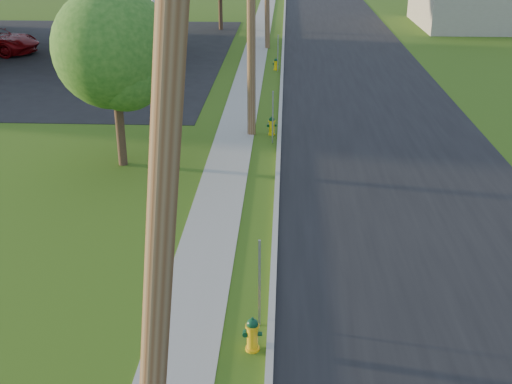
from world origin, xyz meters
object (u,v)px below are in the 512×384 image
fuel_pump_ne (111,50)px  car_silver (112,45)px  hydrant_near (252,334)px  tree_verge (116,54)px  hydrant_mid (272,126)px  hydrant_far (276,64)px  utility_pole_mid (251,4)px  utility_pole_near (160,231)px  fuel_pump_se (127,38)px

fuel_pump_ne → car_silver: (-0.36, 1.71, 0.02)m
hydrant_near → tree_verge: bearing=116.1°
hydrant_mid → hydrant_far: size_ratio=1.14×
utility_pole_mid → fuel_pump_ne: 16.31m
tree_verge → hydrant_near: tree_verge is taller
utility_pole_near → car_silver: (-9.26, 32.71, -4.06)m
utility_pole_mid → hydrant_mid: utility_pole_mid is taller
hydrant_mid → hydrant_near: bearing=-90.2°
fuel_pump_se → hydrant_far: bearing=-29.6°
fuel_pump_ne → hydrant_near: (9.65, -26.65, -0.35)m
hydrant_mid → tree_verge: bearing=-144.1°
tree_verge → car_silver: size_ratio=1.37×
fuel_pump_ne → car_silver: size_ratio=0.73×
utility_pole_mid → tree_verge: (-4.16, -3.61, -1.12)m
hydrant_near → hydrant_far: 25.19m
fuel_pump_se → tree_verge: (4.74, -20.61, 3.11)m
hydrant_near → utility_pole_near: bearing=-99.8°
fuel_pump_se → hydrant_far: size_ratio=4.82×
hydrant_mid → car_silver: car_silver is taller
fuel_pump_se → car_silver: fuel_pump_se is taller
fuel_pump_se → hydrant_near: bearing=-72.5°
fuel_pump_se → tree_verge: bearing=-77.0°
tree_verge → fuel_pump_ne: bearing=105.9°
tree_verge → hydrant_far: size_ratio=8.98×
hydrant_far → hydrant_near: bearing=-90.0°
utility_pole_near → hydrant_far: bearing=88.6°
tree_verge → hydrant_near: size_ratio=7.91×
utility_pole_near → hydrant_near: (0.75, 4.35, -4.43)m
hydrant_far → hydrant_mid: bearing=-89.7°
tree_verge → hydrant_near: bearing=-63.9°
utility_pole_mid → car_silver: utility_pole_mid is taller
fuel_pump_se → car_silver: size_ratio=0.73×
utility_pole_mid → tree_verge: size_ratio=1.65×
utility_pole_near → car_silver: utility_pole_near is taller
hydrant_near → car_silver: (-10.01, 28.36, 0.37)m
fuel_pump_se → car_silver: bearing=-99.0°
hydrant_near → fuel_pump_ne: bearing=109.9°
utility_pole_mid → hydrant_far: (0.74, 11.54, -4.63)m
hydrant_far → utility_pole_near: bearing=-91.4°
fuel_pump_ne → fuel_pump_se: 4.00m
fuel_pump_se → utility_pole_near: bearing=-75.7°
utility_pole_near → hydrant_near: size_ratio=12.59×
hydrant_near → car_silver: bearing=109.4°
tree_verge → utility_pole_near: bearing=-73.9°
hydrant_mid → hydrant_far: 11.57m
car_silver → utility_pole_near: bearing=-150.5°
hydrant_near → hydrant_far: hydrant_near is taller
hydrant_near → hydrant_mid: size_ratio=1.00×
hydrant_mid → car_silver: 17.85m
utility_pole_near → utility_pole_mid: size_ratio=0.97×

